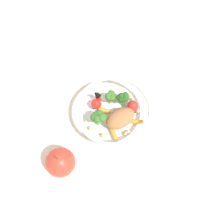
{
  "coord_description": "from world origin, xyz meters",
  "views": [
    {
      "loc": [
        0.23,
        0.0,
        0.56
      ],
      "look_at": [
        -0.02,
        -0.01,
        0.03
      ],
      "focal_mm": 35.53,
      "sensor_mm": 36.0,
      "label": 1
    }
  ],
  "objects": [
    {
      "name": "loose_apple",
      "position": [
        0.13,
        -0.13,
        0.04
      ],
      "size": [
        0.07,
        0.07,
        0.08
      ],
      "color": "#BC3828",
      "rests_on": "ground_plane"
    },
    {
      "name": "food_container",
      "position": [
        -0.02,
        -0.01,
        0.03
      ],
      "size": [
        0.2,
        0.2,
        0.06
      ],
      "color": "white",
      "rests_on": "ground_plane"
    },
    {
      "name": "ground_plane",
      "position": [
        0.0,
        0.0,
        0.0
      ],
      "size": [
        2.4,
        2.4,
        0.0
      ],
      "primitive_type": "plane",
      "color": "silver"
    }
  ]
}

